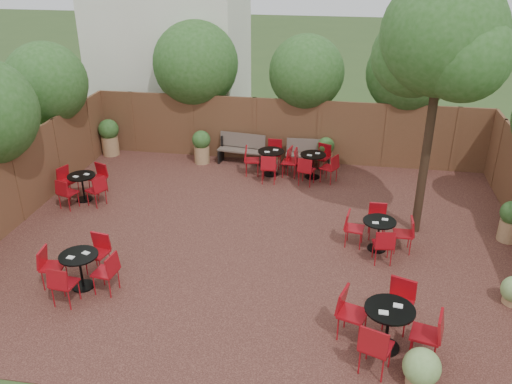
# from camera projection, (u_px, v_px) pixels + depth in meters

# --- Properties ---
(ground) EXTENTS (80.00, 80.00, 0.00)m
(ground) POSITION_uv_depth(u_px,v_px,m) (261.00, 240.00, 12.51)
(ground) COLOR #354F23
(ground) RESTS_ON ground
(courtyard_paving) EXTENTS (12.00, 10.00, 0.02)m
(courtyard_paving) POSITION_uv_depth(u_px,v_px,m) (261.00, 240.00, 12.50)
(courtyard_paving) COLOR #361916
(courtyard_paving) RESTS_ON ground
(fence_back) EXTENTS (12.00, 0.08, 2.00)m
(fence_back) POSITION_uv_depth(u_px,v_px,m) (287.00, 131.00, 16.53)
(fence_back) COLOR #52331E
(fence_back) RESTS_ON ground
(fence_left) EXTENTS (0.08, 10.00, 2.00)m
(fence_left) POSITION_uv_depth(u_px,v_px,m) (17.00, 184.00, 12.98)
(fence_left) COLOR #52331E
(fence_left) RESTS_ON ground
(neighbour_building) EXTENTS (5.00, 4.00, 8.00)m
(neighbour_building) POSITION_uv_depth(u_px,v_px,m) (170.00, 14.00, 18.59)
(neighbour_building) COLOR silver
(neighbour_building) RESTS_ON ground
(overhang_foliage) EXTENTS (15.71, 10.89, 2.69)m
(overhang_foliage) POSITION_uv_depth(u_px,v_px,m) (186.00, 91.00, 14.03)
(overhang_foliage) COLOR #26521A
(overhang_foliage) RESTS_ON ground
(courtyard_tree) EXTENTS (2.74, 2.64, 5.87)m
(courtyard_tree) POSITION_uv_depth(u_px,v_px,m) (442.00, 44.00, 11.01)
(courtyard_tree) COLOR black
(courtyard_tree) RESTS_ON courtyard_paving
(park_bench_left) EXTENTS (1.51, 0.66, 0.90)m
(park_bench_left) POSITION_uv_depth(u_px,v_px,m) (242.00, 148.00, 16.62)
(park_bench_left) COLOR brown
(park_bench_left) RESTS_ON courtyard_paving
(park_bench_right) EXTENTS (1.39, 0.50, 0.85)m
(park_bench_right) POSITION_uv_depth(u_px,v_px,m) (309.00, 153.00, 16.31)
(park_bench_right) COLOR brown
(park_bench_right) RESTS_ON courtyard_paving
(bistro_tables) EXTENTS (9.32, 8.69, 0.96)m
(bistro_tables) POSITION_uv_depth(u_px,v_px,m) (255.00, 217.00, 12.58)
(bistro_tables) COLOR black
(bistro_tables) RESTS_ON courtyard_paving
(planters) EXTENTS (11.89, 4.27, 1.18)m
(planters) POSITION_uv_depth(u_px,v_px,m) (240.00, 155.00, 15.79)
(planters) COLOR #A47B52
(planters) RESTS_ON courtyard_paving
(low_shrubs) EXTENTS (2.55, 3.69, 0.72)m
(low_shrubs) POSITION_uv_depth(u_px,v_px,m) (486.00, 365.00, 8.39)
(low_shrubs) COLOR #A47B52
(low_shrubs) RESTS_ON courtyard_paving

